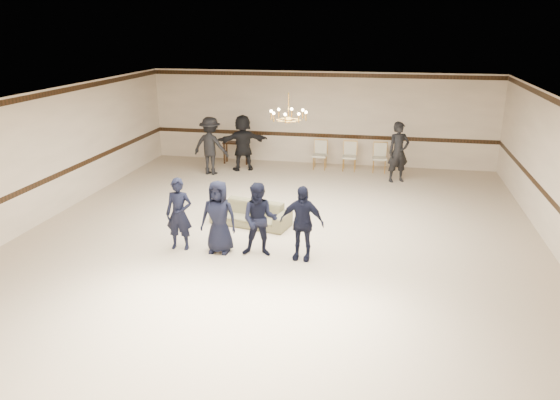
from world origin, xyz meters
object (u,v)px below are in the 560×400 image
(boy_d, at_px, (302,223))
(banquet_chair_mid, at_px, (349,157))
(adult_mid, at_px, (243,143))
(console_table, at_px, (237,153))
(adult_right, at_px, (398,152))
(chandelier, at_px, (289,106))
(banquet_chair_left, at_px, (320,155))
(banquet_chair_right, at_px, (380,158))
(boy_a, at_px, (179,214))
(boy_b, at_px, (219,217))
(boy_c, at_px, (260,220))
(settee, at_px, (251,214))
(adult_left, at_px, (211,146))

(boy_d, xyz_separation_m, banquet_chair_mid, (0.42, 7.40, -0.32))
(adult_mid, xyz_separation_m, console_table, (-0.47, 0.84, -0.56))
(boy_d, bearing_deg, adult_right, 77.17)
(chandelier, bearing_deg, console_table, 118.05)
(banquet_chair_left, bearing_deg, banquet_chair_mid, 4.94)
(boy_d, bearing_deg, chandelier, 112.29)
(banquet_chair_left, bearing_deg, banquet_chair_right, 4.94)
(adult_mid, distance_m, console_table, 1.11)
(boy_a, bearing_deg, adult_right, 50.26)
(boy_b, bearing_deg, banquet_chair_left, 81.59)
(chandelier, xyz_separation_m, console_table, (-2.87, 5.39, -2.49))
(boy_c, bearing_deg, boy_b, 175.10)
(settee, bearing_deg, adult_left, 132.06)
(boy_c, relative_size, console_table, 1.76)
(boy_d, bearing_deg, banquet_chair_mid, 91.33)
(banquet_chair_left, bearing_deg, boy_b, -94.46)
(chandelier, distance_m, adult_left, 5.43)
(chandelier, height_order, settee, chandelier)
(banquet_chair_left, xyz_separation_m, banquet_chair_mid, (1.00, 0.00, 0.00))
(adult_mid, bearing_deg, boy_d, 89.87)
(boy_c, xyz_separation_m, banquet_chair_right, (2.32, 7.40, -0.32))
(boy_c, distance_m, banquet_chair_mid, 7.52)
(adult_left, relative_size, adult_right, 1.00)
(adult_left, bearing_deg, boy_d, 132.69)
(boy_d, relative_size, adult_right, 0.85)
(boy_b, bearing_deg, settee, 82.59)
(boy_d, xyz_separation_m, settee, (-1.54, 1.73, -0.52))
(boy_d, height_order, settee, boy_d)
(adult_left, distance_m, adult_mid, 1.14)
(boy_c, relative_size, boy_d, 1.00)
(console_table, bearing_deg, banquet_chair_left, -0.89)
(settee, distance_m, banquet_chair_right, 6.40)
(boy_c, relative_size, adult_right, 0.85)
(console_table, bearing_deg, adult_left, -102.58)
(chandelier, xyz_separation_m, adult_mid, (-2.40, 4.56, -1.93))
(boy_d, bearing_deg, banquet_chair_left, 99.07)
(adult_left, height_order, banquet_chair_mid, adult_left)
(adult_left, bearing_deg, adult_right, -167.89)
(boy_a, relative_size, banquet_chair_right, 1.67)
(boy_d, bearing_deg, console_table, 119.83)
(boy_d, distance_m, adult_mid, 7.44)
(banquet_chair_left, bearing_deg, adult_right, -16.98)
(boy_b, xyz_separation_m, banquet_chair_mid, (2.22, 7.40, -0.32))
(boy_b, xyz_separation_m, console_table, (-1.78, 7.60, -0.42))
(adult_right, xyz_separation_m, banquet_chair_right, (-0.57, 1.04, -0.46))
(settee, bearing_deg, boy_c, -57.14)
(banquet_chair_left, bearing_deg, adult_mid, -160.93)
(banquet_chair_mid, bearing_deg, banquet_chair_right, -1.20)
(settee, distance_m, banquet_chair_mid, 6.00)
(banquet_chair_left, bearing_deg, boy_a, -101.09)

